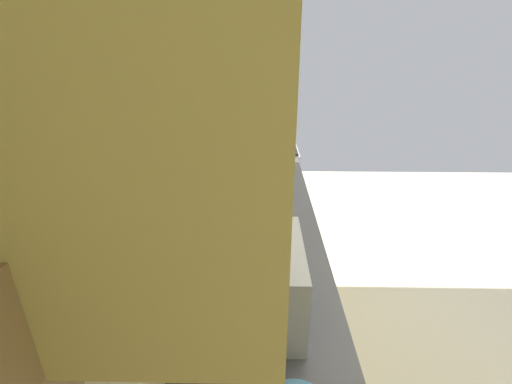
% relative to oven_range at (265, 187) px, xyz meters
% --- Properties ---
extents(ground_plane, '(6.95, 6.95, 0.00)m').
position_rel_oven_range_xyz_m(ground_plane, '(-1.60, -1.21, -0.48)').
color(ground_plane, beige).
extents(wall_back, '(4.46, 0.12, 2.79)m').
position_rel_oven_range_xyz_m(wall_back, '(-1.60, 0.39, 0.92)').
color(wall_back, beige).
rests_on(wall_back, ground_plane).
extents(counter_run, '(3.44, 0.64, 0.92)m').
position_rel_oven_range_xyz_m(counter_run, '(-2.05, 0.02, -0.01)').
color(counter_run, '#E9D079').
rests_on(counter_run, ground_plane).
extents(upper_cabinets, '(2.31, 0.33, 0.70)m').
position_rel_oven_range_xyz_m(upper_cabinets, '(-2.05, 0.16, 1.37)').
color(upper_cabinets, '#E4CF78').
extents(oven_range, '(0.67, 0.67, 1.10)m').
position_rel_oven_range_xyz_m(oven_range, '(0.00, 0.00, 0.00)').
color(oven_range, '#B7BABF').
rests_on(oven_range, ground_plane).
extents(microwave, '(0.47, 0.34, 0.30)m').
position_rel_oven_range_xyz_m(microwave, '(-2.41, 0.04, 0.60)').
color(microwave, '#B7BABF').
rests_on(microwave, counter_run).
extents(kettle, '(0.19, 0.14, 0.17)m').
position_rel_oven_range_xyz_m(kettle, '(-1.43, -0.07, 0.52)').
color(kettle, '#B7BABF').
rests_on(kettle, counter_run).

